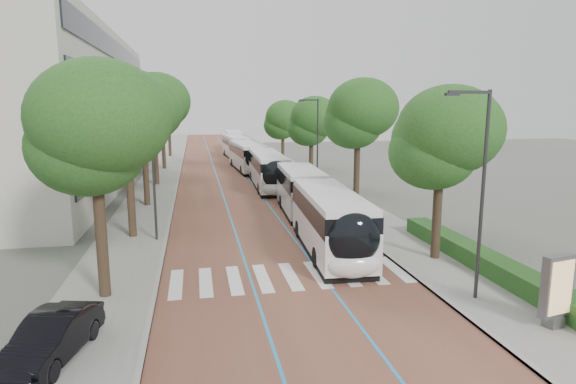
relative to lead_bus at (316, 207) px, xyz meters
name	(u,v)px	position (x,y,z in m)	size (l,w,h in m)	color
ground	(290,285)	(-3.12, -7.96, -1.63)	(160.00, 160.00, 0.00)	#51544C
road	(227,168)	(-3.12, 32.04, -1.62)	(11.00, 140.00, 0.02)	brown
sidewalk_left	(165,169)	(-10.62, 32.04, -1.57)	(4.00, 140.00, 0.12)	gray
sidewalk_right	(287,166)	(4.38, 32.04, -1.57)	(4.00, 140.00, 0.12)	gray
kerb_left	(181,168)	(-8.72, 32.04, -1.57)	(0.20, 140.00, 0.14)	gray
kerb_right	(272,166)	(2.48, 32.04, -1.57)	(0.20, 140.00, 0.14)	gray
zebra_crossing	(290,276)	(-2.92, -6.96, -1.60)	(10.55, 3.60, 0.01)	silver
lane_line_left	(214,168)	(-4.72, 32.04, -1.60)	(0.12, 126.00, 0.01)	teal
lane_line_right	(240,167)	(-1.52, 32.04, -1.60)	(0.12, 126.00, 0.01)	teal
office_building	(14,112)	(-22.59, 20.04, 5.37)	(18.11, 40.00, 14.00)	#B4B2A6
hedge	(484,260)	(5.98, -7.96, -1.11)	(1.20, 14.00, 0.80)	#1C4417
streetlight_near	(479,179)	(3.50, -10.96, 3.19)	(1.82, 0.20, 8.00)	#2D2D2F
streetlight_far	(316,137)	(3.50, 14.04, 3.19)	(1.82, 0.20, 8.00)	#2D2D2F
lamp_post_left	(153,169)	(-9.22, 0.04, 2.49)	(0.14, 0.14, 8.00)	#2D2D2F
trees_left	(151,114)	(-10.62, 17.07, 5.15)	(6.31, 60.17, 10.02)	black
trees_right	(325,124)	(4.58, 14.81, 4.30)	(5.24, 47.11, 8.91)	black
lead_bus	(316,207)	(0.00, 0.00, 0.00)	(3.53, 18.51, 3.20)	black
bus_queued_0	(268,171)	(-0.36, 16.59, 0.00)	(2.90, 12.47, 3.20)	silver
bus_queued_1	(247,157)	(-0.96, 29.09, 0.00)	(3.24, 12.52, 3.20)	silver
bus_queued_2	(237,147)	(-1.03, 42.51, 0.00)	(3.30, 12.53, 3.20)	silver
bus_queued_3	(234,141)	(-0.33, 55.59, 0.00)	(2.90, 12.47, 3.20)	silver
ad_panel	(557,290)	(4.86, -13.76, -0.18)	(1.26, 0.57, 2.52)	#59595B
parked_car	(52,338)	(-11.27, -12.81, -0.82)	(1.45, 4.15, 1.37)	black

